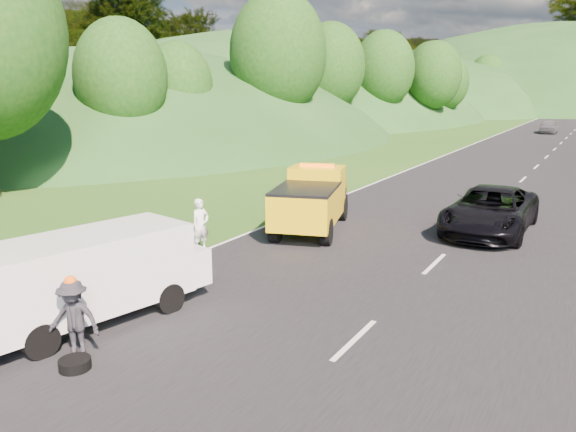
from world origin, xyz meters
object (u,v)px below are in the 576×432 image
Objects in this scene: child at (194,286)px; suitcase at (140,257)px; worker at (77,358)px; spare_tire at (75,370)px; passing_suv at (489,233)px; tow_truck at (312,200)px; white_van at (91,273)px; woman at (202,251)px.

suitcase reaches higher than child.
suitcase is (-3.15, 4.96, 0.27)m from worker.
child reaches higher than spare_tire.
passing_suv is at bearing 48.22° from worker.
worker is at bearing -76.08° from child.
spare_tire is 0.10× the size of passing_suv.
tow_truck is at bearing -153.19° from passing_suv.
spare_tire is at bearing -72.42° from child.
white_van is at bearing -92.70° from child.
passing_suv is (8.27, 9.22, -0.27)m from suitcase.
white_van is 4.22m from suitcase.
passing_suv reaches higher than worker.
worker is at bearing -40.33° from white_van.
woman reaches higher than child.
child is 11.37m from passing_suv.
worker is at bearing 136.33° from spare_tire.
spare_tire is 15.28m from passing_suv.
tow_truck is 6.60m from passing_suv.
suitcase is 0.90× the size of spare_tire.
child is at bearing 76.54° from worker.
tow_truck is 4.76m from woman.
woman is at bearing 87.59° from worker.
child is at bearing -131.46° from woman.
white_van is 3.23m from child.
tow_truck is at bearing 95.17° from spare_tire.
woman reaches higher than worker.
tow_truck is 0.94× the size of white_van.
woman is at bearing 115.95° from white_van.
woman is (-1.41, 5.62, -1.17)m from white_van.
tow_truck reaches higher than worker.
tow_truck is at bearing 68.66° from suitcase.
woman is 2.18m from suitcase.
passing_suv is (5.80, 2.92, -1.16)m from tow_truck.
tow_truck reaches higher than woman.
worker is at bearing -57.57° from suitcase.
tow_truck reaches higher than passing_suv.
passing_suv is (7.60, 7.17, 0.00)m from woman.
white_van is (-0.39, -9.87, 0.01)m from tow_truck.
child is (1.83, -2.64, 0.00)m from woman.
passing_suv is at bearing 48.13° from suitcase.
spare_tire is (1.02, -4.72, 0.00)m from child.
suitcase is at bearing 123.52° from spare_tire.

